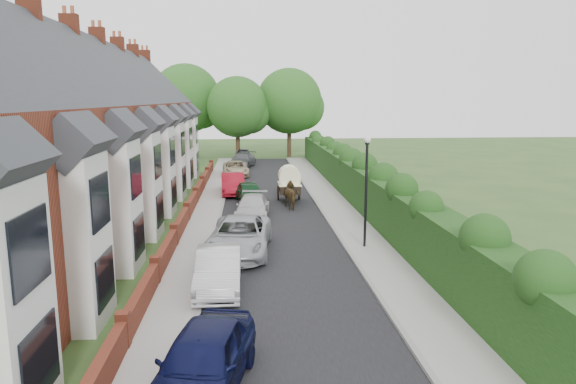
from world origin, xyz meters
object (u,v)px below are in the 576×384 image
car_green (249,192)px  car_red (233,184)px  horse (292,195)px  car_silver_b (240,236)px  car_black (243,155)px  car_silver_a (219,270)px  car_white (253,207)px  car_beige (236,169)px  horse_cart (289,181)px  car_grey (242,160)px  car_navy (203,361)px  lamppost (366,178)px

car_green → car_red: bearing=102.9°
car_red → horse: 6.44m
horse → car_silver_b: bearing=58.1°
car_black → car_silver_a: bearing=-88.0°
car_white → horse: bearing=49.1°
car_beige → car_green: bearing=-88.6°
horse → car_beige: bearing=-88.0°
car_white → horse_cart: (2.50, 4.59, 0.75)m
car_grey → car_black: 5.61m
car_silver_a → horse_cart: size_ratio=1.32×
car_green → horse: horse is taller
car_silver_a → horse: 14.16m
car_navy → car_grey: bearing=101.4°
lamppost → horse_cart: lamppost is taller
car_silver_a → car_beige: (0.00, 27.73, -0.08)m
car_silver_a → car_silver_b: size_ratio=0.79×
car_white → car_grey: size_ratio=0.91×
lamppost → car_beige: (-6.40, 23.13, -2.63)m
car_beige → lamppost: bearing=-78.7°
car_beige → horse_cart: size_ratio=1.40×
car_navy → car_silver_a: size_ratio=1.03×
car_beige → horse_cart: horse_cart is taller
horse → horse_cart: horse_cart is taller
car_beige → horse: horse is taller
car_navy → car_silver_a: 6.66m
car_navy → car_red: car_navy is taller
car_beige → car_red: bearing=-94.2°
car_silver_a → car_silver_b: (0.69, 4.35, 0.05)m
car_silver_a → horse_cart: bearing=75.8°
lamppost → car_silver_b: lamppost is taller
car_black → horse_cart: bearing=-79.2°
lamppost → car_red: bearing=114.3°
car_black → horse: (3.28, -25.57, 0.16)m
car_silver_a → car_grey: bearing=88.5°
car_red → horse_cart: size_ratio=1.36×
car_silver_b → car_black: bearing=95.5°
car_grey → horse: horse is taller
car_grey → car_white: bearing=-74.5°
car_navy → car_beige: (0.00, 34.39, -0.13)m
lamppost → car_beige: bearing=105.5°
car_silver_a → car_grey: 33.60m
car_beige → car_grey: 5.89m
lamppost → car_green: size_ratio=1.27×
car_black → horse: size_ratio=2.02×
car_silver_a → horse_cart: 16.23m
horse → horse_cart: 2.21m
car_silver_a → car_red: (0.00, 18.80, 0.02)m
car_white → car_green: bearing=96.7°
car_beige → horse_cart: bearing=-76.4°
car_silver_b → car_white: (0.64, 6.82, -0.14)m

